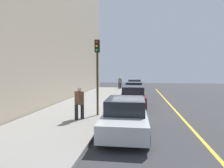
{
  "coord_description": "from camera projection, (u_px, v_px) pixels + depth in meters",
  "views": [
    {
      "loc": [
        14.47,
        0.75,
        2.71
      ],
      "look_at": [
        -2.47,
        -1.69,
        1.49
      ],
      "focal_mm": 30.36,
      "sensor_mm": 36.0,
      "label": 1
    }
  ],
  "objects": [
    {
      "name": "snow_bank_curb",
      "position": [
        116.0,
        112.0,
        11.96
      ],
      "size": [
        8.15,
        0.56,
        0.22
      ],
      "primitive_type": "cube",
      "color": "white",
      "rests_on": "ground"
    },
    {
      "name": "parked_car_white",
      "position": [
        135.0,
        85.0,
        25.32
      ],
      "size": [
        4.4,
        1.91,
        1.51
      ],
      "color": "black",
      "rests_on": "ground"
    },
    {
      "name": "parked_car_maroon",
      "position": [
        133.0,
        96.0,
        14.4
      ],
      "size": [
        4.2,
        2.0,
        1.51
      ],
      "color": "black",
      "rests_on": "ground"
    },
    {
      "name": "parked_car_charcoal",
      "position": [
        134.0,
        90.0,
        19.56
      ],
      "size": [
        4.18,
        2.02,
        1.51
      ],
      "color": "black",
      "rests_on": "ground"
    },
    {
      "name": "pedestrian_grey_coat",
      "position": [
        120.0,
        82.0,
        27.01
      ],
      "size": [
        0.48,
        0.52,
        1.63
      ],
      "color": "black",
      "rests_on": "sidewalk"
    },
    {
      "name": "lane_stripe_centre",
      "position": [
        172.0,
        107.0,
        14.13
      ],
      "size": [
        28.0,
        0.14,
        0.01
      ],
      "primitive_type": "cube",
      "color": "gold",
      "rests_on": "ground"
    },
    {
      "name": "ground_plane",
      "position": [
        129.0,
        106.0,
        14.58
      ],
      "size": [
        56.0,
        56.0,
        0.0
      ],
      "primitive_type": "plane",
      "color": "#333335"
    },
    {
      "name": "building_facade",
      "position": [
        53.0,
        10.0,
        14.91
      ],
      "size": [
        32.0,
        0.8,
        15.0
      ],
      "primitive_type": "cube",
      "color": "tan",
      "rests_on": "ground"
    },
    {
      "name": "traffic_light_pole",
      "position": [
        97.0,
        65.0,
        10.71
      ],
      "size": [
        0.35,
        0.26,
        4.28
      ],
      "color": "#2D2D19",
      "rests_on": "sidewalk"
    },
    {
      "name": "sidewalk",
      "position": [
        88.0,
        104.0,
        15.05
      ],
      "size": [
        28.0,
        4.6,
        0.15
      ],
      "primitive_type": "cube",
      "color": "gray",
      "rests_on": "ground"
    },
    {
      "name": "pedestrian_brown_coat",
      "position": [
        79.0,
        102.0,
        9.97
      ],
      "size": [
        0.5,
        0.53,
        1.68
      ],
      "color": "black",
      "rests_on": "sidewalk"
    },
    {
      "name": "parked_car_silver",
      "position": [
        125.0,
        116.0,
        8.1
      ],
      "size": [
        4.14,
        1.95,
        1.51
      ],
      "color": "black",
      "rests_on": "ground"
    }
  ]
}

